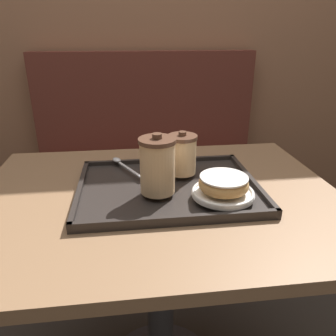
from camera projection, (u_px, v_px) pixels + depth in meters
wall_behind at (137, 8)px, 1.67m from camera, size 8.00×0.05×2.40m
booth_bench at (149, 184)px, 1.80m from camera, size 1.16×0.44×1.00m
cafe_table at (160, 244)px, 0.91m from camera, size 0.94×0.71×0.70m
serving_tray at (168, 188)px, 0.87m from camera, size 0.47×0.36×0.02m
coffee_cup_front at (157, 165)px, 0.78m from camera, size 0.09×0.09×0.15m
coffee_cup_rear at (182, 154)px, 0.90m from camera, size 0.08×0.08×0.12m
plate_with_chocolate_donut at (223, 193)px, 0.79m from camera, size 0.15×0.15×0.01m
donut_chocolate_glazed at (224, 183)px, 0.78m from camera, size 0.12×0.12×0.04m
spoon at (121, 163)px, 0.97m from camera, size 0.09×0.15×0.01m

